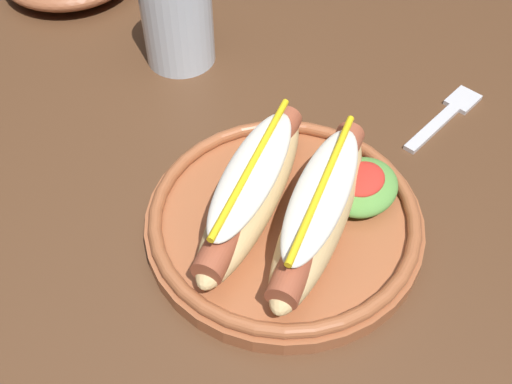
# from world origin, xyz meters

# --- Properties ---
(dining_table) EXTENTS (1.13, 0.86, 0.74)m
(dining_table) POSITION_xyz_m (0.00, 0.00, 0.63)
(dining_table) COLOR #51331E
(dining_table) RESTS_ON ground_plane
(hot_dog_plate) EXTENTS (0.24, 0.24, 0.08)m
(hot_dog_plate) POSITION_xyz_m (0.07, -0.19, 0.77)
(hot_dog_plate) COLOR #9E5633
(hot_dog_plate) RESTS_ON dining_table
(fork) EXTENTS (0.12, 0.03, 0.00)m
(fork) POSITION_xyz_m (0.28, -0.24, 0.74)
(fork) COLOR silver
(fork) RESTS_ON dining_table
(water_cup) EXTENTS (0.08, 0.08, 0.11)m
(water_cup) POSITION_xyz_m (0.20, 0.04, 0.79)
(water_cup) COLOR silver
(water_cup) RESTS_ON dining_table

